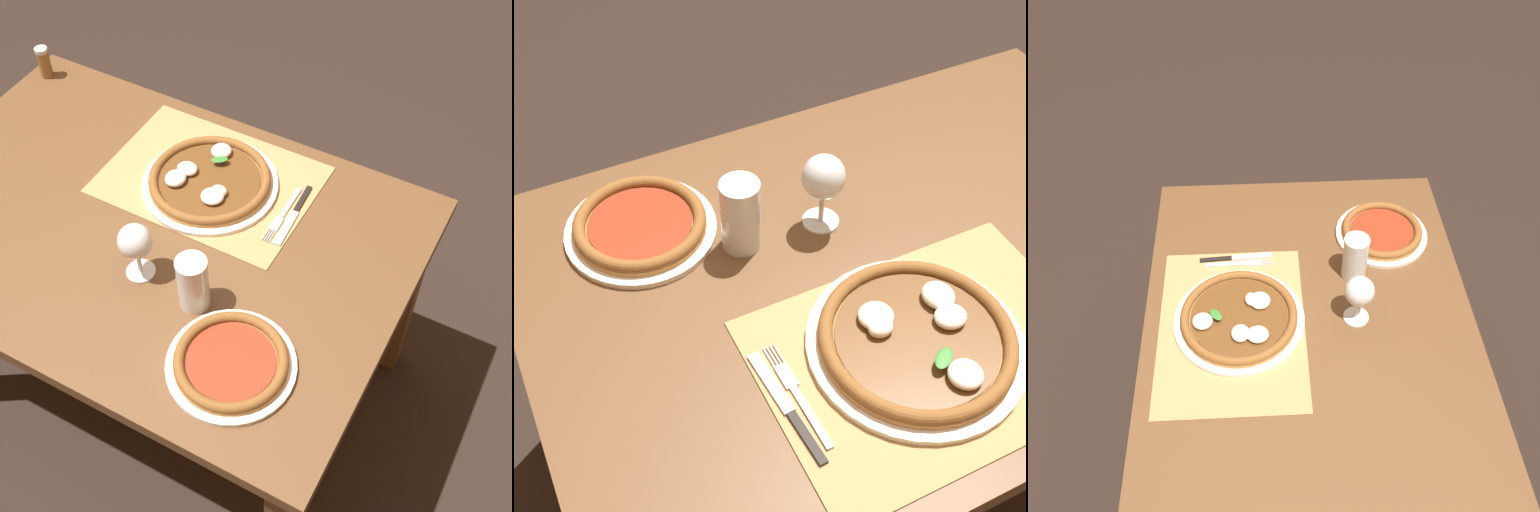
{
  "view_description": "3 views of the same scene",
  "coord_description": "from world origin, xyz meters",
  "views": [
    {
      "loc": [
        -0.8,
        0.9,
        2.07
      ],
      "look_at": [
        -0.31,
        -0.01,
        0.79
      ],
      "focal_mm": 50.0,
      "sensor_mm": 36.0,
      "label": 1
    },
    {
      "loc": [
        -0.57,
        -0.69,
        1.69
      ],
      "look_at": [
        -0.21,
        0.05,
        0.78
      ],
      "focal_mm": 50.0,
      "sensor_mm": 36.0,
      "label": 2
    },
    {
      "loc": [
        0.92,
        -0.12,
        2.05
      ],
      "look_at": [
        -0.27,
        -0.06,
        0.79
      ],
      "focal_mm": 42.0,
      "sensor_mm": 36.0,
      "label": 3
    }
  ],
  "objects": [
    {
      "name": "ground_plane",
      "position": [
        0.0,
        0.0,
        0.0
      ],
      "size": [
        24.0,
        24.0,
        0.0
      ],
      "primitive_type": "plane",
      "color": "black"
    },
    {
      "name": "pizza_far",
      "position": [
        -0.39,
        0.25,
        0.76
      ],
      "size": [
        0.28,
        0.28,
        0.04
      ],
      "color": "silver",
      "rests_on": "dining_table"
    },
    {
      "name": "knife",
      "position": [
        -0.31,
        -0.2,
        0.75
      ],
      "size": [
        0.03,
        0.22,
        0.01
      ],
      "color": "black",
      "rests_on": "paper_placemat"
    },
    {
      "name": "fork",
      "position": [
        -0.29,
        -0.19,
        0.75
      ],
      "size": [
        0.02,
        0.2,
        0.0
      ],
      "color": "#B7B7BC",
      "rests_on": "paper_placemat"
    },
    {
      "name": "pint_glass",
      "position": [
        -0.23,
        0.14,
        0.81
      ],
      "size": [
        0.07,
        0.07,
        0.15
      ],
      "color": "silver",
      "rests_on": "dining_table"
    },
    {
      "name": "wine_glass",
      "position": [
        -0.07,
        0.13,
        0.85
      ],
      "size": [
        0.08,
        0.08,
        0.16
      ],
      "color": "silver",
      "rests_on": "dining_table"
    },
    {
      "name": "paper_placemat",
      "position": [
        -0.06,
        -0.21,
        0.74
      ],
      "size": [
        0.55,
        0.39,
        0.0
      ],
      "primitive_type": "cube",
      "color": "#A88451",
      "rests_on": "dining_table"
    },
    {
      "name": "dining_table",
      "position": [
        0.0,
        0.0,
        0.64
      ],
      "size": [
        1.31,
        0.91,
        0.74
      ],
      "color": "brown",
      "rests_on": "ground"
    },
    {
      "name": "pizza_near",
      "position": [
        -0.07,
        -0.19,
        0.76
      ],
      "size": [
        0.36,
        0.36,
        0.05
      ],
      "color": "silver",
      "rests_on": "paper_placemat"
    }
  ]
}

